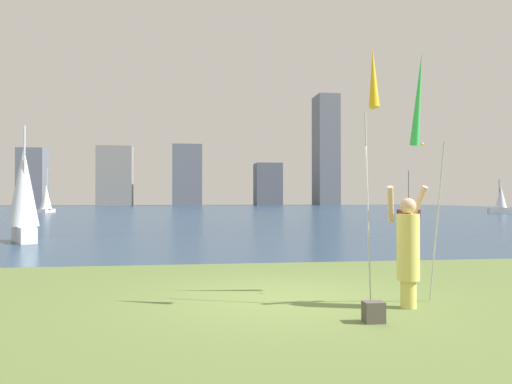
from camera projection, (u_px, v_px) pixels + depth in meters
The scene contains 14 objects.
ground at pixel (199, 213), 59.01m from camera, with size 120.00×138.00×0.12m.
person at pixel (408, 248), 7.78m from camera, with size 0.69×0.51×1.88m.
kite_flag_left at pixel (373, 87), 7.68m from camera, with size 0.16×0.49×3.98m.
kite_flag_right at pixel (419, 103), 8.68m from camera, with size 0.16×1.12×4.17m.
bag at pixel (374, 312), 6.85m from camera, with size 0.27×0.21×0.28m.
sailboat_1 at pixel (46, 199), 59.11m from camera, with size 1.54×2.75×5.29m.
sailboat_2 at pixel (24, 194), 19.54m from camera, with size 1.61×2.35×4.47m.
sailboat_3 at pixel (409, 212), 50.07m from camera, with size 2.23×0.75×4.39m.
sailboat_4 at pixel (500, 201), 57.14m from camera, with size 2.53×1.57×3.81m.
skyline_tower_0 at pixel (33, 177), 112.09m from camera, with size 5.61×6.19×12.66m.
skyline_tower_1 at pixel (115, 176), 113.29m from camera, with size 7.74×4.17×13.32m.
skyline_tower_2 at pixel (187, 175), 114.30m from camera, with size 6.51×6.93×13.66m.
skyline_tower_3 at pixel (268, 184), 121.02m from camera, with size 6.13×6.62×9.99m.
skyline_tower_4 at pixel (326, 150), 124.05m from camera, with size 5.16×7.66×26.77m.
Camera 1 is at (-1.62, -8.44, 1.69)m, focal length 35.56 mm.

